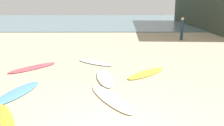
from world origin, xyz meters
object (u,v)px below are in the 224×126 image
at_px(surfboard_3, 95,62).
at_px(beachgoer_near, 182,27).
at_px(surfboard_2, 18,92).
at_px(surfboard_6, 33,67).
at_px(surfboard_4, 110,98).
at_px(surfboard_5, 105,78).
at_px(surfboard_0, 0,125).
at_px(surfboard_1, 147,73).

height_order(surfboard_3, beachgoer_near, beachgoer_near).
bearing_deg(surfboard_3, surfboard_2, 11.67).
bearing_deg(surfboard_2, surfboard_6, -67.44).
relative_size(surfboard_3, surfboard_4, 0.81).
bearing_deg(surfboard_5, surfboard_2, -158.66).
distance_m(surfboard_0, surfboard_6, 5.13).
bearing_deg(surfboard_5, surfboard_3, 93.46).
xyz_separation_m(surfboard_0, beachgoer_near, (7.92, 13.58, 0.92)).
height_order(surfboard_4, surfboard_6, surfboard_6).
bearing_deg(beachgoer_near, surfboard_1, 11.43).
xyz_separation_m(surfboard_0, surfboard_5, (2.24, 3.54, 0.00)).
relative_size(surfboard_3, beachgoer_near, 1.16).
relative_size(surfboard_0, surfboard_1, 1.14).
xyz_separation_m(surfboard_5, surfboard_6, (-3.06, 1.52, -0.00)).
xyz_separation_m(surfboard_3, beachgoer_near, (6.17, 7.63, 0.92)).
xyz_separation_m(surfboard_2, beachgoer_near, (8.28, 11.50, 0.92)).
xyz_separation_m(surfboard_1, surfboard_4, (-1.41, -2.55, -0.01)).
xyz_separation_m(surfboard_1, beachgoer_near, (4.07, 9.44, 0.92)).
distance_m(surfboard_2, surfboard_3, 4.42).
relative_size(surfboard_6, beachgoer_near, 1.35).
distance_m(surfboard_0, surfboard_1, 5.65).
bearing_deg(beachgoer_near, surfboard_5, 5.26).
bearing_deg(surfboard_5, surfboard_0, -130.28).
height_order(surfboard_2, surfboard_3, surfboard_3).
bearing_deg(beachgoer_near, surfboard_6, -11.00).
bearing_deg(surfboard_3, surfboard_6, -30.62).
distance_m(surfboard_2, surfboard_6, 3.02).
height_order(surfboard_0, surfboard_1, surfboard_0).
xyz_separation_m(surfboard_2, surfboard_3, (2.12, 3.88, 0.01)).
bearing_deg(surfboard_0, surfboard_6, -106.28).
distance_m(surfboard_1, surfboard_2, 4.69).
bearing_deg(surfboard_4, beachgoer_near, -139.63).
height_order(surfboard_1, surfboard_5, surfboard_5).
bearing_deg(surfboard_2, surfboard_0, 113.84).
bearing_deg(surfboard_6, surfboard_3, 56.57).
bearing_deg(surfboard_6, surfboard_5, 11.05).
bearing_deg(surfboard_1, surfboard_3, 1.75).
bearing_deg(surfboard_0, surfboard_1, -158.41).
bearing_deg(beachgoer_near, surfboard_2, -1.01).
relative_size(surfboard_3, surfboard_6, 0.86).
relative_size(surfboard_4, surfboard_6, 1.05).
bearing_deg(surfboard_1, surfboard_6, 31.46).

